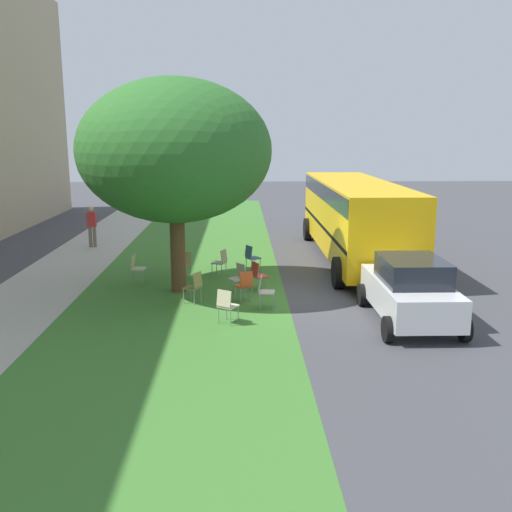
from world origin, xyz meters
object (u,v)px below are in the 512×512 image
(chair_3, at_px, (264,289))
(parked_car, at_px, (410,290))
(school_bus, at_px, (355,212))
(chair_6, at_px, (221,261))
(chair_1, at_px, (238,276))
(chair_8, at_px, (251,256))
(chair_9, at_px, (184,263))
(chair_2, at_px, (258,274))
(chair_7, at_px, (194,285))
(pedestrian_0, at_px, (92,225))
(chair_4, at_px, (245,284))
(chair_5, at_px, (137,266))
(chair_0, at_px, (227,304))
(street_tree, at_px, (175,151))

(chair_3, xyz_separation_m, parked_car, (-1.29, -3.54, 0.32))
(school_bus, bearing_deg, chair_6, 116.38)
(chair_1, relative_size, parked_car, 0.24)
(chair_8, xyz_separation_m, chair_9, (-0.97, 2.20, 0.00))
(chair_2, height_order, chair_7, same)
(chair_7, bearing_deg, pedestrian_0, 30.64)
(school_bus, bearing_deg, chair_8, 114.08)
(chair_4, distance_m, parked_car, 4.49)
(chair_4, height_order, parked_car, parked_car)
(chair_5, distance_m, parked_car, 8.51)
(chair_0, bearing_deg, chair_2, -16.08)
(street_tree, xyz_separation_m, chair_1, (-0.27, -1.78, -3.59))
(chair_6, bearing_deg, chair_4, -165.83)
(street_tree, distance_m, parked_car, 7.49)
(chair_0, relative_size, chair_9, 1.00)
(chair_4, bearing_deg, chair_6, 14.17)
(chair_3, distance_m, pedestrian_0, 10.94)
(chair_0, relative_size, chair_3, 1.00)
(chair_1, xyz_separation_m, chair_3, (-1.47, -0.70, 0.00))
(chair_6, distance_m, parked_car, 6.85)
(parked_car, height_order, school_bus, school_bus)
(chair_3, height_order, chair_6, same)
(chair_6, xyz_separation_m, chair_8, (0.69, -1.01, 0.00))
(street_tree, xyz_separation_m, school_bus, (4.24, -6.06, -2.35))
(chair_0, distance_m, chair_4, 1.95)
(street_tree, height_order, chair_7, street_tree)
(chair_3, bearing_deg, chair_0, 142.86)
(chair_1, distance_m, pedestrian_0, 9.36)
(street_tree, bearing_deg, chair_2, -90.59)
(chair_3, relative_size, chair_9, 1.00)
(street_tree, relative_size, chair_9, 7.00)
(chair_2, relative_size, chair_6, 1.00)
(chair_7, distance_m, chair_9, 2.86)
(chair_1, bearing_deg, chair_7, 129.45)
(chair_5, xyz_separation_m, chair_6, (0.75, -2.63, 0.00))
(parked_car, distance_m, pedestrian_0, 14.27)
(chair_4, xyz_separation_m, chair_9, (2.69, 1.94, 0.00))
(chair_5, relative_size, chair_8, 1.00)
(chair_2, relative_size, parked_car, 0.24)
(chair_2, bearing_deg, street_tree, 89.41)
(chair_4, relative_size, chair_7, 1.00)
(chair_3, xyz_separation_m, chair_9, (3.29, 2.46, 0.00))
(chair_3, xyz_separation_m, chair_8, (4.26, 0.26, 0.00))
(chair_9, bearing_deg, parked_car, -127.35)
(chair_9, bearing_deg, chair_2, -123.83)
(chair_4, bearing_deg, chair_5, 56.61)
(chair_1, bearing_deg, school_bus, -43.55)
(pedestrian_0, bearing_deg, school_bus, -104.36)
(chair_6, relative_size, parked_car, 0.24)
(chair_0, bearing_deg, street_tree, 26.15)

